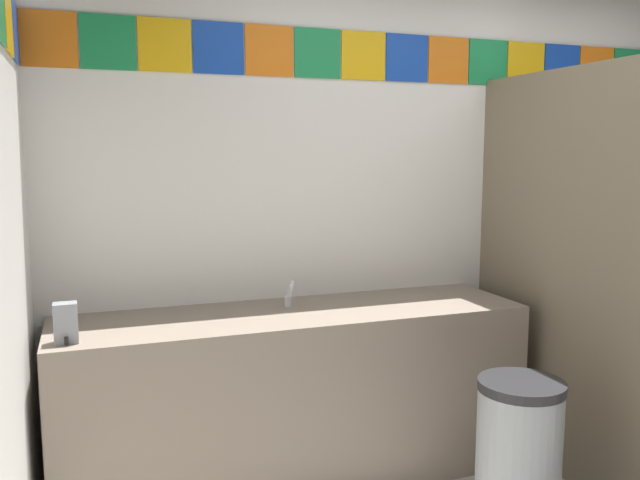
# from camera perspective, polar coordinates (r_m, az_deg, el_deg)

# --- Properties ---
(wall_back) EXTENTS (4.23, 0.09, 2.51)m
(wall_back) POSITION_cam_1_polar(r_m,az_deg,el_deg) (3.71, 10.50, 2.88)
(wall_back) COLOR white
(wall_back) RESTS_ON ground_plane
(vanity_counter) EXTENTS (2.20, 0.59, 0.82)m
(vanity_counter) POSITION_cam_1_polar(r_m,az_deg,el_deg) (3.21, -2.18, -13.28)
(vanity_counter) COLOR gray
(vanity_counter) RESTS_ON ground_plane
(faucet_center) EXTENTS (0.04, 0.10, 0.14)m
(faucet_center) POSITION_cam_1_polar(r_m,az_deg,el_deg) (3.16, -2.71, -4.95)
(faucet_center) COLOR silver
(faucet_center) RESTS_ON vanity_counter
(soap_dispenser) EXTENTS (0.09, 0.09, 0.16)m
(soap_dispenser) POSITION_cam_1_polar(r_m,az_deg,el_deg) (2.76, -21.36, -6.79)
(soap_dispenser) COLOR gray
(soap_dispenser) RESTS_ON vanity_counter
(toilet) EXTENTS (0.39, 0.49, 0.74)m
(toilet) POSITION_cam_1_polar(r_m,az_deg,el_deg) (4.05, 24.36, -11.14)
(toilet) COLOR white
(toilet) RESTS_ON ground_plane
(trash_bin) EXTENTS (0.35, 0.35, 0.66)m
(trash_bin) POSITION_cam_1_polar(r_m,az_deg,el_deg) (2.91, 16.97, -17.81)
(trash_bin) COLOR #999EA3
(trash_bin) RESTS_ON ground_plane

